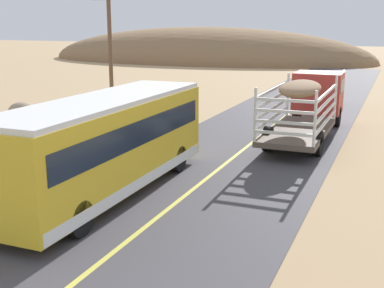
% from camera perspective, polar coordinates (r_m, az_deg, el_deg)
% --- Properties ---
extents(livestock_truck, '(2.53, 9.70, 3.02)m').
position_cam_1_polar(livestock_truck, '(26.52, 13.25, 4.99)').
color(livestock_truck, '#B2332D').
rests_on(livestock_truck, road_surface).
extents(bus, '(2.54, 10.00, 3.21)m').
position_cam_1_polar(bus, '(16.71, -9.60, 0.07)').
color(bus, gold).
rests_on(bus, road_surface).
extents(car_far, '(1.90, 4.62, 1.93)m').
position_cam_1_polar(car_far, '(35.08, 14.37, 5.79)').
color(car_far, silver).
rests_on(car_far, road_surface).
extents(power_pole_mid, '(2.20, 0.24, 7.47)m').
position_cam_1_polar(power_pole_mid, '(30.74, -9.16, 10.50)').
color(power_pole_mid, brown).
rests_on(power_pole_mid, ground).
extents(boulder_near_shoulder, '(0.60, 0.69, 0.58)m').
position_cam_1_polar(boulder_near_shoulder, '(35.30, -10.77, 4.72)').
color(boulder_near_shoulder, '#756656').
rests_on(boulder_near_shoulder, ground).
extents(boulder_mid_field, '(1.52, 1.56, 1.11)m').
position_cam_1_polar(boulder_mid_field, '(30.81, -18.54, 3.48)').
color(boulder_mid_field, gray).
rests_on(boulder_mid_field, ground).
extents(distant_hill, '(49.01, 21.38, 9.65)m').
position_cam_1_polar(distant_hill, '(75.51, 1.29, 9.36)').
color(distant_hill, olive).
rests_on(distant_hill, ground).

